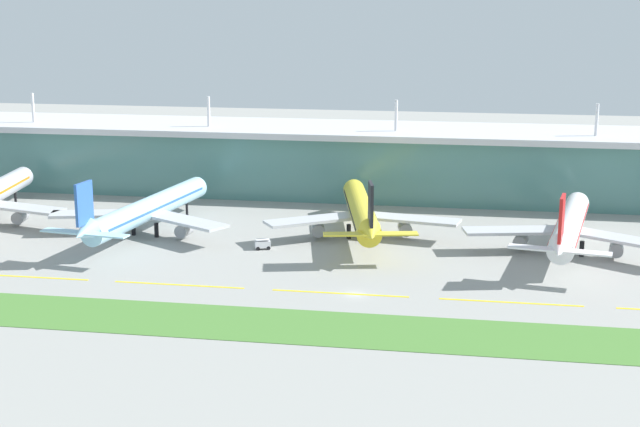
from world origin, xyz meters
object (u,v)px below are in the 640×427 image
(airliner_center, at_px, (361,212))
(airliner_near_middle, at_px, (147,210))
(baggage_cart, at_px, (263,244))
(airliner_far_middle, at_px, (569,227))

(airliner_center, bearing_deg, airliner_near_middle, -172.71)
(airliner_center, xyz_separation_m, baggage_cart, (-21.61, -15.40, -5.18))
(airliner_near_middle, bearing_deg, airliner_center, 7.29)
(airliner_near_middle, relative_size, baggage_cart, 16.43)
(airliner_near_middle, xyz_separation_m, baggage_cart, (31.62, -8.59, -5.19))
(airliner_center, distance_m, airliner_far_middle, 50.05)
(baggage_cart, bearing_deg, airliner_center, 35.47)
(airliner_near_middle, xyz_separation_m, airliner_far_middle, (102.79, -0.19, -0.01))
(airliner_center, relative_size, airliner_far_middle, 1.01)
(airliner_center, height_order, baggage_cart, airliner_center)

